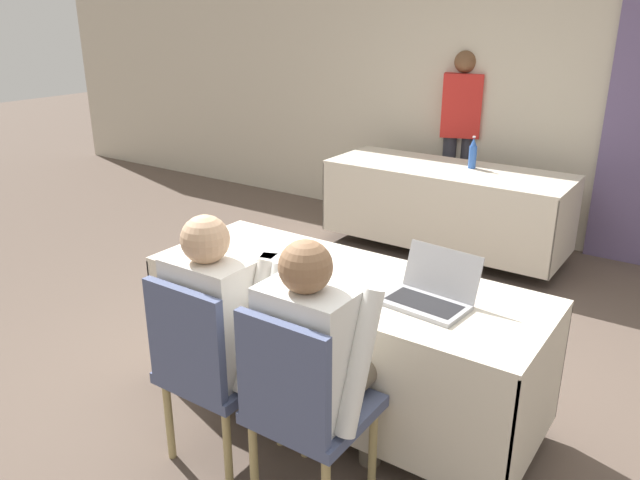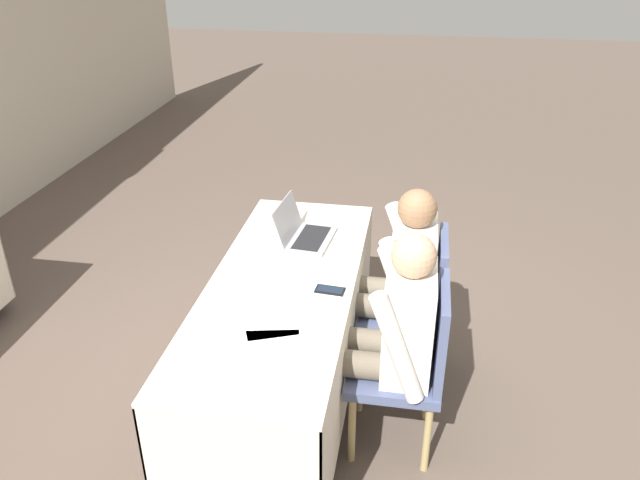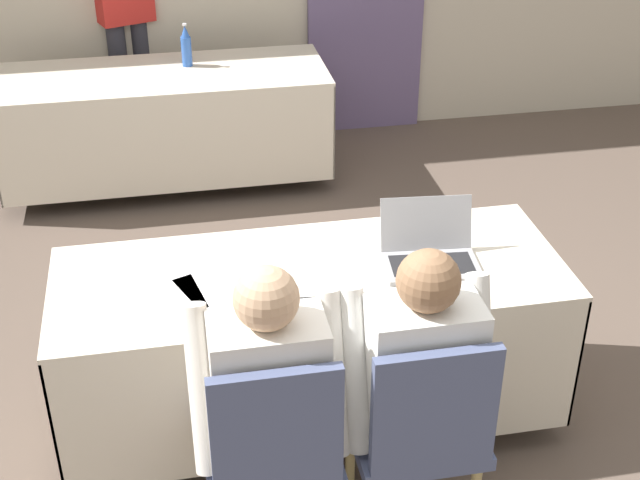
{
  "view_description": "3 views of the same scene",
  "coord_description": "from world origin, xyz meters",
  "px_view_note": "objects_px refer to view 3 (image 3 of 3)",
  "views": [
    {
      "loc": [
        1.45,
        -2.31,
        1.93
      ],
      "look_at": [
        0.0,
        -0.19,
        0.97
      ],
      "focal_mm": 35.0,
      "sensor_mm": 36.0,
      "label": 1
    },
    {
      "loc": [
        -2.63,
        -0.64,
        2.36
      ],
      "look_at": [
        0.0,
        -0.19,
        0.97
      ],
      "focal_mm": 35.0,
      "sensor_mm": 36.0,
      "label": 2
    },
    {
      "loc": [
        -0.5,
        -2.8,
        2.53
      ],
      "look_at": [
        0.0,
        -0.19,
        0.97
      ],
      "focal_mm": 50.0,
      "sensor_mm": 36.0,
      "label": 3
    }
  ],
  "objects_px": {
    "person_checkered_shirt": "(267,389)",
    "person_white_shirt": "(414,371)",
    "cell_phone": "(308,309)",
    "laptop": "(430,253)",
    "person_red_shirt": "(125,11)",
    "chair_near_right": "(420,428)",
    "water_bottle": "(186,47)",
    "chair_near_left": "(273,448)"
  },
  "relations": [
    {
      "from": "cell_phone",
      "to": "person_red_shirt",
      "type": "xyz_separation_m",
      "value": [
        -0.61,
        3.23,
        0.18
      ]
    },
    {
      "from": "cell_phone",
      "to": "person_checkered_shirt",
      "type": "distance_m",
      "value": 0.38
    },
    {
      "from": "water_bottle",
      "to": "cell_phone",
      "type": "bearing_deg",
      "value": -84.45
    },
    {
      "from": "water_bottle",
      "to": "person_red_shirt",
      "type": "distance_m",
      "value": 0.67
    },
    {
      "from": "person_checkered_shirt",
      "to": "person_white_shirt",
      "type": "relative_size",
      "value": 1.0
    },
    {
      "from": "person_red_shirt",
      "to": "person_white_shirt",
      "type": "bearing_deg",
      "value": -95.64
    },
    {
      "from": "cell_phone",
      "to": "chair_near_left",
      "type": "distance_m",
      "value": 0.52
    },
    {
      "from": "laptop",
      "to": "cell_phone",
      "type": "relative_size",
      "value": 2.54
    },
    {
      "from": "laptop",
      "to": "person_checkered_shirt",
      "type": "distance_m",
      "value": 0.9
    },
    {
      "from": "person_white_shirt",
      "to": "person_red_shirt",
      "type": "height_order",
      "value": "person_red_shirt"
    },
    {
      "from": "cell_phone",
      "to": "person_white_shirt",
      "type": "distance_m",
      "value": 0.44
    },
    {
      "from": "laptop",
      "to": "person_checkered_shirt",
      "type": "xyz_separation_m",
      "value": [
        -0.71,
        -0.54,
        -0.11
      ]
    },
    {
      "from": "cell_phone",
      "to": "water_bottle",
      "type": "xyz_separation_m",
      "value": [
        -0.26,
        2.66,
        0.11
      ]
    },
    {
      "from": "laptop",
      "to": "water_bottle",
      "type": "bearing_deg",
      "value": 113.06
    },
    {
      "from": "laptop",
      "to": "chair_near_left",
      "type": "relative_size",
      "value": 0.42
    },
    {
      "from": "person_white_shirt",
      "to": "person_red_shirt",
      "type": "bearing_deg",
      "value": -75.61
    },
    {
      "from": "laptop",
      "to": "chair_near_right",
      "type": "xyz_separation_m",
      "value": [
        -0.21,
        -0.65,
        -0.27
      ]
    },
    {
      "from": "person_checkered_shirt",
      "to": "person_red_shirt",
      "type": "height_order",
      "value": "person_red_shirt"
    },
    {
      "from": "chair_near_left",
      "to": "chair_near_right",
      "type": "bearing_deg",
      "value": -180.0
    },
    {
      "from": "water_bottle",
      "to": "chair_near_left",
      "type": "bearing_deg",
      "value": -88.79
    },
    {
      "from": "cell_phone",
      "to": "chair_near_right",
      "type": "relative_size",
      "value": 0.17
    },
    {
      "from": "cell_phone",
      "to": "chair_near_right",
      "type": "xyz_separation_m",
      "value": [
        0.3,
        -0.42,
        -0.23
      ]
    },
    {
      "from": "chair_near_left",
      "to": "chair_near_right",
      "type": "height_order",
      "value": "same"
    },
    {
      "from": "water_bottle",
      "to": "chair_near_left",
      "type": "xyz_separation_m",
      "value": [
        0.07,
        -3.08,
        -0.34
      ]
    },
    {
      "from": "laptop",
      "to": "person_white_shirt",
      "type": "distance_m",
      "value": 0.59
    },
    {
      "from": "chair_near_right",
      "to": "laptop",
      "type": "bearing_deg",
      "value": -108.23
    },
    {
      "from": "chair_near_left",
      "to": "cell_phone",
      "type": "bearing_deg",
      "value": -114.83
    },
    {
      "from": "chair_near_right",
      "to": "person_checkered_shirt",
      "type": "xyz_separation_m",
      "value": [
        -0.49,
        0.1,
        0.16
      ]
    },
    {
      "from": "laptop",
      "to": "chair_near_left",
      "type": "bearing_deg",
      "value": -132.15
    },
    {
      "from": "cell_phone",
      "to": "person_checkered_shirt",
      "type": "relative_size",
      "value": 0.13
    },
    {
      "from": "person_red_shirt",
      "to": "water_bottle",
      "type": "bearing_deg",
      "value": -78.39
    },
    {
      "from": "laptop",
      "to": "chair_near_left",
      "type": "distance_m",
      "value": 1.0
    },
    {
      "from": "chair_near_right",
      "to": "person_red_shirt",
      "type": "height_order",
      "value": "person_red_shirt"
    },
    {
      "from": "chair_near_left",
      "to": "person_checkered_shirt",
      "type": "xyz_separation_m",
      "value": [
        0.0,
        0.1,
        0.16
      ]
    },
    {
      "from": "chair_near_left",
      "to": "person_red_shirt",
      "type": "bearing_deg",
      "value": -83.51
    },
    {
      "from": "water_bottle",
      "to": "person_white_shirt",
      "type": "relative_size",
      "value": 0.22
    },
    {
      "from": "chair_near_right",
      "to": "person_white_shirt",
      "type": "height_order",
      "value": "person_white_shirt"
    },
    {
      "from": "laptop",
      "to": "water_bottle",
      "type": "height_order",
      "value": "water_bottle"
    },
    {
      "from": "chair_near_right",
      "to": "person_checkered_shirt",
      "type": "relative_size",
      "value": 0.78
    },
    {
      "from": "person_white_shirt",
      "to": "cell_phone",
      "type": "bearing_deg",
      "value": -46.34
    },
    {
      "from": "person_checkered_shirt",
      "to": "person_white_shirt",
      "type": "xyz_separation_m",
      "value": [
        0.49,
        0.0,
        0.0
      ]
    },
    {
      "from": "cell_phone",
      "to": "laptop",
      "type": "bearing_deg",
      "value": 29.06
    }
  ]
}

